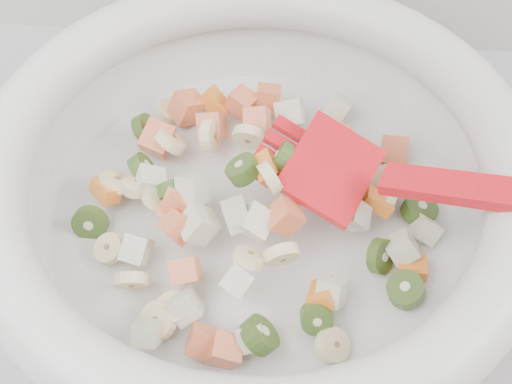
{
  "coord_description": "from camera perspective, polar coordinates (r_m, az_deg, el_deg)",
  "views": [
    {
      "loc": [
        0.14,
        1.21,
        1.33
      ],
      "look_at": [
        0.12,
        1.5,
        0.95
      ],
      "focal_mm": 45.0,
      "sensor_mm": 36.0,
      "label": 1
    }
  ],
  "objects": [
    {
      "name": "mixing_bowl",
      "position": [
        0.46,
        0.06,
        0.93
      ],
      "size": [
        0.5,
        0.4,
        0.16
      ],
      "color": "silver",
      "rests_on": "counter"
    }
  ]
}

